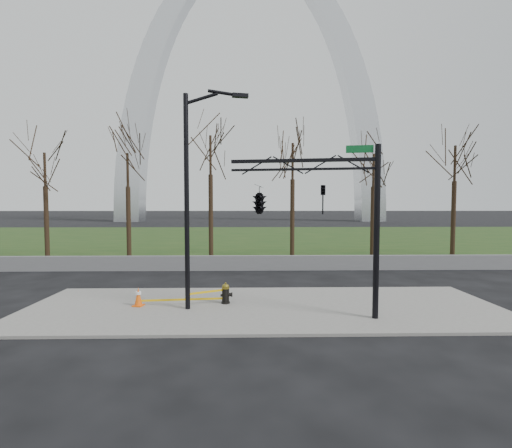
{
  "coord_description": "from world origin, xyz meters",
  "views": [
    {
      "loc": [
        -0.57,
        -13.38,
        3.95
      ],
      "look_at": [
        -0.25,
        2.0,
        3.14
      ],
      "focal_mm": 24.81,
      "sensor_mm": 36.0,
      "label": 1
    }
  ],
  "objects_px": {
    "street_light": "(193,185)",
    "traffic_cone": "(138,297)",
    "fire_hydrant": "(226,294)",
    "traffic_signal_mast": "(281,200)"
  },
  "relations": [
    {
      "from": "fire_hydrant",
      "to": "traffic_cone",
      "type": "bearing_deg",
      "value": -173.16
    },
    {
      "from": "street_light",
      "to": "traffic_signal_mast",
      "type": "height_order",
      "value": "street_light"
    },
    {
      "from": "street_light",
      "to": "traffic_cone",
      "type": "bearing_deg",
      "value": 160.22
    },
    {
      "from": "fire_hydrant",
      "to": "traffic_signal_mast",
      "type": "xyz_separation_m",
      "value": [
        2.03,
        -1.42,
        3.67
      ]
    },
    {
      "from": "traffic_cone",
      "to": "street_light",
      "type": "relative_size",
      "value": 0.09
    },
    {
      "from": "traffic_cone",
      "to": "street_light",
      "type": "distance_m",
      "value": 4.78
    },
    {
      "from": "fire_hydrant",
      "to": "traffic_signal_mast",
      "type": "relative_size",
      "value": 0.14
    },
    {
      "from": "fire_hydrant",
      "to": "street_light",
      "type": "distance_m",
      "value": 4.42
    },
    {
      "from": "fire_hydrant",
      "to": "traffic_signal_mast",
      "type": "distance_m",
      "value": 4.43
    },
    {
      "from": "fire_hydrant",
      "to": "traffic_signal_mast",
      "type": "height_order",
      "value": "traffic_signal_mast"
    }
  ]
}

